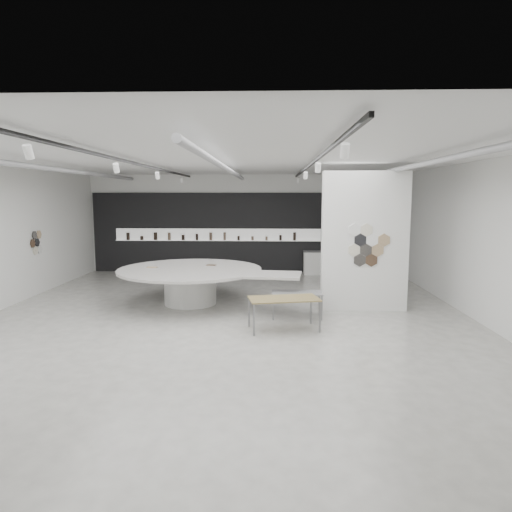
{
  "coord_description": "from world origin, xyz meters",
  "views": [
    {
      "loc": [
        1.09,
        -10.81,
        2.96
      ],
      "look_at": [
        0.68,
        1.2,
        1.39
      ],
      "focal_mm": 32.0,
      "sensor_mm": 36.0,
      "label": 1
    }
  ],
  "objects_px": {
    "display_island": "(193,281)",
    "sample_table_wood": "(284,300)",
    "partition_column": "(365,242)",
    "sample_table_stone": "(297,294)",
    "kitchen_counter": "(324,263)"
  },
  "relations": [
    {
      "from": "display_island",
      "to": "sample_table_wood",
      "type": "height_order",
      "value": "display_island"
    },
    {
      "from": "partition_column",
      "to": "sample_table_stone",
      "type": "relative_size",
      "value": 2.92
    },
    {
      "from": "sample_table_wood",
      "to": "sample_table_stone",
      "type": "distance_m",
      "value": 1.11
    },
    {
      "from": "sample_table_stone",
      "to": "sample_table_wood",
      "type": "bearing_deg",
      "value": -108.49
    },
    {
      "from": "partition_column",
      "to": "sample_table_stone",
      "type": "distance_m",
      "value": 2.31
    },
    {
      "from": "partition_column",
      "to": "sample_table_stone",
      "type": "height_order",
      "value": "partition_column"
    },
    {
      "from": "kitchen_counter",
      "to": "partition_column",
      "type": "bearing_deg",
      "value": -85.91
    },
    {
      "from": "sample_table_stone",
      "to": "partition_column",
      "type": "bearing_deg",
      "value": 25.31
    },
    {
      "from": "partition_column",
      "to": "kitchen_counter",
      "type": "bearing_deg",
      "value": 94.13
    },
    {
      "from": "display_island",
      "to": "sample_table_wood",
      "type": "relative_size",
      "value": 3.15
    },
    {
      "from": "display_island",
      "to": "kitchen_counter",
      "type": "distance_m",
      "value": 6.56
    },
    {
      "from": "display_island",
      "to": "partition_column",
      "type": "bearing_deg",
      "value": 0.51
    },
    {
      "from": "display_island",
      "to": "sample_table_wood",
      "type": "bearing_deg",
      "value": -37.64
    },
    {
      "from": "sample_table_wood",
      "to": "sample_table_stone",
      "type": "relative_size",
      "value": 1.34
    },
    {
      "from": "partition_column",
      "to": "sample_table_wood",
      "type": "bearing_deg",
      "value": -138.4
    }
  ]
}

